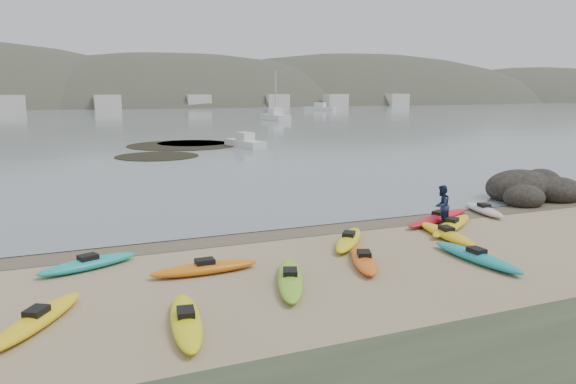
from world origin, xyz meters
name	(u,v)px	position (x,y,z in m)	size (l,w,h in m)	color
ground	(288,229)	(0.00, 0.00, 0.00)	(600.00, 600.00, 0.00)	tan
wet_sand	(291,231)	(0.00, -0.30, 0.00)	(60.00, 60.00, 0.00)	brown
water	(65,100)	(0.00, 300.00, 0.01)	(1200.00, 1200.00, 0.00)	slate
kayaks	(348,250)	(0.45, -4.04, 0.17)	(20.05, 10.18, 0.34)	yellow
person_east	(442,206)	(5.95, -1.87, 0.83)	(0.81, 0.63, 1.66)	#1B254F
rock_cluster	(532,194)	(13.82, 0.97, 0.24)	(5.32, 3.91, 1.81)	black
kelp_mats	(180,147)	(3.04, 33.62, 0.03)	(12.80, 17.23, 0.04)	black
moored_boats	(119,119)	(2.40, 77.93, 0.60)	(102.11, 87.85, 1.37)	silver
far_hills	(185,146)	(39.38, 193.97, -15.93)	(550.00, 135.00, 80.00)	#384235
far_town	(104,102)	(6.00, 145.00, 2.00)	(199.00, 5.00, 4.00)	beige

